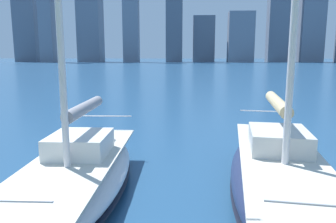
# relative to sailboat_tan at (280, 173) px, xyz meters

# --- Properties ---
(city_skyline) EXTENTS (168.19, 21.41, 53.15)m
(city_skyline) POSITION_rel_sailboat_tan_xyz_m (5.70, -155.24, 19.46)
(city_skyline) COLOR slate
(city_skyline) RESTS_ON ground
(sailboat_tan) EXTENTS (3.58, 8.64, 10.42)m
(sailboat_tan) POSITION_rel_sailboat_tan_xyz_m (0.00, 0.00, 0.00)
(sailboat_tan) COLOR navy
(sailboat_tan) RESTS_ON ground
(sailboat_grey) EXTENTS (2.64, 7.65, 11.98)m
(sailboat_grey) POSITION_rel_sailboat_tan_xyz_m (5.26, 0.09, -0.04)
(sailboat_grey) COLOR white
(sailboat_grey) RESTS_ON ground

